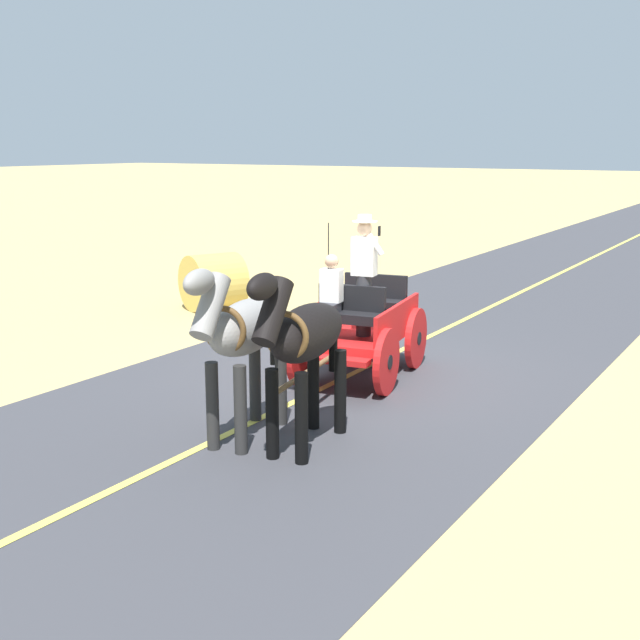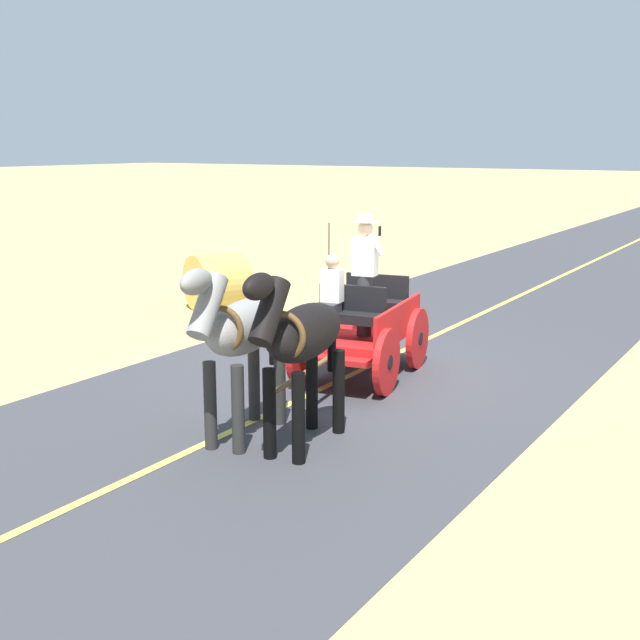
{
  "view_description": "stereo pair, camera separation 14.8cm",
  "coord_description": "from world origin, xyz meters",
  "px_view_note": "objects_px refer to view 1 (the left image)",
  "views": [
    {
      "loc": [
        -5.9,
        10.76,
        3.5
      ],
      "look_at": [
        -0.15,
        1.37,
        1.1
      ],
      "focal_mm": 45.72,
      "sensor_mm": 36.0,
      "label": 1
    },
    {
      "loc": [
        -6.03,
        10.69,
        3.5
      ],
      "look_at": [
        -0.15,
        1.37,
        1.1
      ],
      "focal_mm": 45.72,
      "sensor_mm": 36.0,
      "label": 2
    }
  ],
  "objects_px": {
    "horse_drawn_carriage": "(360,325)",
    "horse_off_side": "(243,332)",
    "hay_bale": "(214,282)",
    "horse_near_side": "(303,338)"
  },
  "relations": [
    {
      "from": "horse_near_side",
      "to": "horse_off_side",
      "type": "bearing_deg",
      "value": 9.3
    },
    {
      "from": "horse_drawn_carriage",
      "to": "horse_off_side",
      "type": "distance_m",
      "value": 3.1
    },
    {
      "from": "horse_drawn_carriage",
      "to": "horse_near_side",
      "type": "height_order",
      "value": "horse_drawn_carriage"
    },
    {
      "from": "horse_drawn_carriage",
      "to": "horse_near_side",
      "type": "xyz_separation_m",
      "value": [
        -0.87,
        2.93,
        0.51
      ]
    },
    {
      "from": "horse_drawn_carriage",
      "to": "hay_bale",
      "type": "bearing_deg",
      "value": -29.6
    },
    {
      "from": "horse_near_side",
      "to": "hay_bale",
      "type": "distance_m",
      "value": 8.44
    },
    {
      "from": "horse_drawn_carriage",
      "to": "horse_near_side",
      "type": "distance_m",
      "value": 3.1
    },
    {
      "from": "hay_bale",
      "to": "horse_off_side",
      "type": "bearing_deg",
      "value": 131.33
    },
    {
      "from": "horse_drawn_carriage",
      "to": "hay_bale",
      "type": "xyz_separation_m",
      "value": [
        5.17,
        -2.94,
        -0.22
      ]
    },
    {
      "from": "horse_near_side",
      "to": "hay_bale",
      "type": "relative_size",
      "value": 1.84
    }
  ]
}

